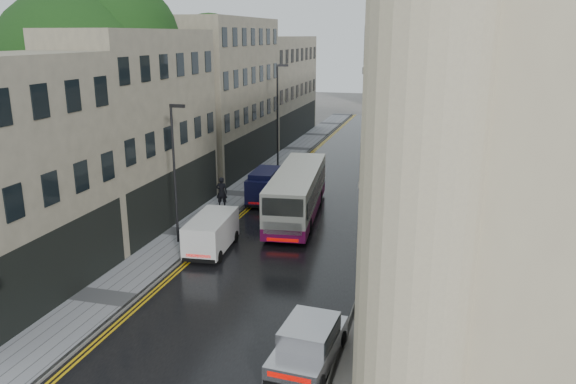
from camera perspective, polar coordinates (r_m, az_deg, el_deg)
The scene contains 15 objects.
road at distance 37.81m, azimuth 3.38°, elevation -0.94°, with size 9.00×85.00×0.02m, color black.
left_sidewalk at distance 39.35m, azimuth -4.98°, elevation -0.23°, with size 2.70×85.00×0.12m, color gray.
right_sidewalk at distance 37.12m, azimuth 11.56°, elevation -1.48°, with size 1.80×85.00×0.12m, color slate.
old_shop_row at distance 41.80m, azimuth -8.68°, elevation 8.91°, with size 4.50×56.00×12.00m, color gray, non-canonical shape.
modern_block at distance 34.31m, azimuth 20.29°, elevation 8.34°, with size 8.00×40.00×14.00m, color beige, non-canonical shape.
tree_near at distance 34.53m, azimuth -20.22°, elevation 8.30°, with size 10.56×10.56×13.89m, color black, non-canonical shape.
tree_far at distance 45.63m, azimuth -10.37°, elevation 9.68°, with size 9.24×9.24×12.46m, color black, non-canonical shape.
cream_bus at distance 31.57m, azimuth -1.84°, elevation -1.54°, with size 2.42×10.64×2.90m, color silver, non-canonical shape.
white_lorry at distance 40.48m, azimuth 8.04°, elevation 3.58°, with size 2.75×9.15×4.81m, color white, non-canonical shape.
silver_hatchback at distance 18.73m, azimuth -1.75°, elevation -16.77°, with size 1.77×4.05×1.52m, color #A1A0A5, non-canonical shape.
white_van at distance 28.20m, azimuth -10.30°, elevation -5.04°, with size 1.79×4.17×1.88m, color silver, non-canonical shape.
navy_van at distance 36.29m, azimuth -4.08°, elevation 0.21°, with size 1.78×4.44×2.26m, color black, non-canonical shape.
pedestrian at distance 36.05m, azimuth -6.75°, elevation -0.02°, with size 0.73×0.48×2.00m, color black.
lamp_post_near at distance 29.71m, azimuth -11.45°, elevation 1.66°, with size 0.82×0.18×7.32m, color black, non-canonical shape.
lamp_post_far at distance 46.49m, azimuth -1.07°, elevation 7.65°, with size 0.94×0.21×8.37m, color black, non-canonical shape.
Camera 1 is at (7.37, -7.96, 10.84)m, focal length 35.00 mm.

